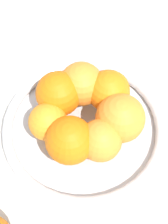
{
  "coord_description": "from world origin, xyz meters",
  "views": [
    {
      "loc": [
        0.21,
        0.17,
        0.52
      ],
      "look_at": [
        0.0,
        0.0,
        0.08
      ],
      "focal_mm": 50.0,
      "sensor_mm": 36.0,
      "label": 1
    }
  ],
  "objects": [
    {
      "name": "ground_plane",
      "position": [
        0.0,
        0.0,
        0.0
      ],
      "size": [
        4.0,
        4.0,
        0.0
      ],
      "primitive_type": "plane",
      "color": "beige"
    },
    {
      "name": "orange_pile",
      "position": [
        -0.0,
        0.0,
        0.08
      ],
      "size": [
        0.19,
        0.19,
        0.08
      ],
      "color": "orange",
      "rests_on": "fruit_bowl"
    },
    {
      "name": "fruit_bowl",
      "position": [
        0.0,
        0.0,
        0.02
      ],
      "size": [
        0.29,
        0.29,
        0.04
      ],
      "color": "silver",
      "rests_on": "ground_plane"
    }
  ]
}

